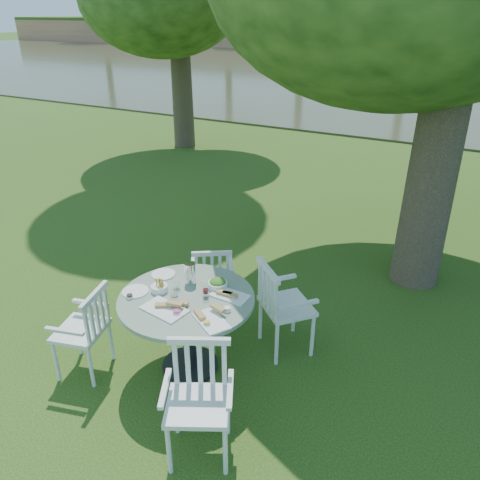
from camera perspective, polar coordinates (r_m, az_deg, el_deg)
name	(u,v)px	position (r m, az deg, el deg)	size (l,w,h in m)	color
ground	(232,310)	(5.67, -0.97, -8.52)	(140.00, 140.00, 0.00)	#1A360B
table	(187,313)	(4.52, -6.44, -8.85)	(1.28, 1.28, 0.83)	black
chair_ne	(278,302)	(4.77, 4.66, -7.52)	(0.69, 0.69, 1.00)	white
chair_nw	(212,276)	(5.35, -3.39, -4.36)	(0.60, 0.59, 0.87)	white
chair_sw	(88,326)	(4.73, -17.99, -9.94)	(0.54, 0.56, 0.92)	white
chair_se	(199,389)	(3.84, -4.99, -17.69)	(0.65, 0.63, 0.97)	white
tableware	(188,290)	(4.44, -6.38, -6.08)	(1.22, 0.79, 0.22)	white
river	(452,81)	(27.35, 24.42, 17.26)	(100.00, 28.00, 0.12)	#33361F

